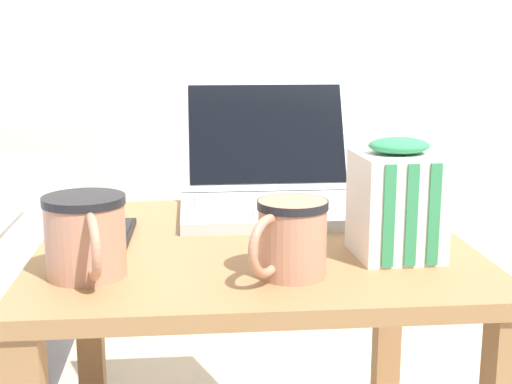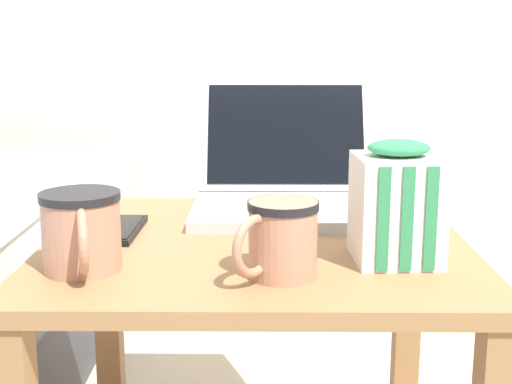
{
  "view_description": "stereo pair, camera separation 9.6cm",
  "coord_description": "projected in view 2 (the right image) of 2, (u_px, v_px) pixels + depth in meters",
  "views": [
    {
      "loc": [
        -0.09,
        -0.97,
        0.81
      ],
      "look_at": [
        0.0,
        -0.04,
        0.6
      ],
      "focal_mm": 50.0,
      "sensor_mm": 36.0,
      "label": 1
    },
    {
      "loc": [
        0.01,
        -0.98,
        0.81
      ],
      "look_at": [
        0.0,
        -0.04,
        0.6
      ],
      "focal_mm": 50.0,
      "sensor_mm": 36.0,
      "label": 2
    }
  ],
  "objects": [
    {
      "name": "snack_bag",
      "position": [
        396.0,
        205.0,
        0.91
      ],
      "size": [
        0.11,
        0.12,
        0.16
      ],
      "color": "white",
      "rests_on": "bedside_table"
    },
    {
      "name": "mug_front_right",
      "position": [
        81.0,
        228.0,
        0.87
      ],
      "size": [
        0.1,
        0.14,
        0.1
      ],
      "color": "tan",
      "rests_on": "bedside_table"
    },
    {
      "name": "bedside_table",
      "position": [
        256.0,
        362.0,
        1.05
      ],
      "size": [
        0.6,
        0.54,
        0.52
      ],
      "color": "#997047",
      "rests_on": "ground_plane"
    },
    {
      "name": "cell_phone",
      "position": [
        117.0,
        229.0,
        1.06
      ],
      "size": [
        0.07,
        0.15,
        0.01
      ],
      "color": "black",
      "rests_on": "bedside_table"
    },
    {
      "name": "laptop",
      "position": [
        287.0,
        184.0,
        1.19
      ],
      "size": [
        0.31,
        0.31,
        0.21
      ],
      "color": "#B7BABC",
      "rests_on": "bedside_table"
    },
    {
      "name": "mug_front_left",
      "position": [
        281.0,
        236.0,
        0.85
      ],
      "size": [
        0.1,
        0.11,
        0.09
      ],
      "color": "tan",
      "rests_on": "bedside_table"
    }
  ]
}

